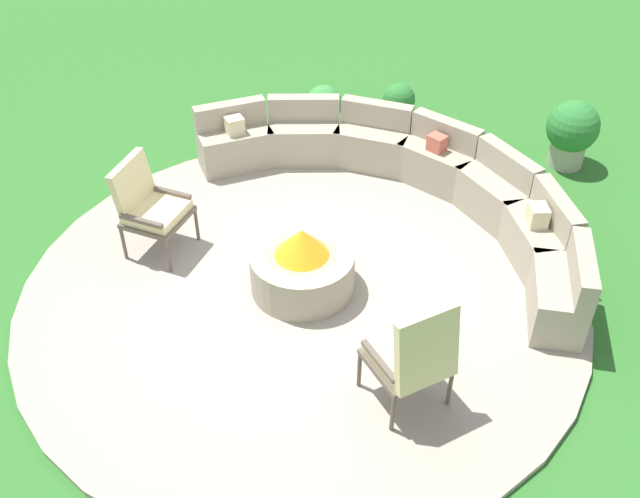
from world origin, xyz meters
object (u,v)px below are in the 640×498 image
(fire_pit, at_px, (302,266))
(curved_stone_bench, at_px, (411,181))
(lounge_chair_front_right, at_px, (414,355))
(lounge_chair_front_left, at_px, (149,204))
(potted_plant_2, at_px, (399,104))
(potted_plant_1, at_px, (572,131))
(potted_plant_3, at_px, (324,108))

(fire_pit, xyz_separation_m, curved_stone_bench, (-0.56, 1.74, 0.04))
(fire_pit, xyz_separation_m, lounge_chair_front_right, (1.66, 0.00, 0.29))
(lounge_chair_front_left, relative_size, lounge_chair_front_right, 0.94)
(lounge_chair_front_left, distance_m, lounge_chair_front_right, 3.16)
(fire_pit, bearing_deg, potted_plant_2, 127.24)
(lounge_chair_front_left, relative_size, potted_plant_2, 1.62)
(fire_pit, height_order, potted_plant_1, potted_plant_1)
(fire_pit, relative_size, potted_plant_1, 1.20)
(lounge_chair_front_right, xyz_separation_m, potted_plant_2, (-3.74, 2.73, -0.27))
(potted_plant_3, bearing_deg, curved_stone_bench, -3.50)
(lounge_chair_front_right, distance_m, potted_plant_2, 4.63)
(lounge_chair_front_left, bearing_deg, potted_plant_2, 155.98)
(potted_plant_1, bearing_deg, potted_plant_2, -146.74)
(lounge_chair_front_left, xyz_separation_m, potted_plant_3, (-1.16, 2.81, -0.25))
(fire_pit, relative_size, curved_stone_bench, 0.21)
(fire_pit, bearing_deg, lounge_chair_front_left, -144.80)
(lounge_chair_front_right, bearing_deg, fire_pit, 94.44)
(fire_pit, height_order, potted_plant_3, fire_pit)
(fire_pit, xyz_separation_m, lounge_chair_front_left, (-1.35, -0.96, 0.27))
(curved_stone_bench, distance_m, lounge_chair_front_left, 2.82)
(potted_plant_3, bearing_deg, potted_plant_1, 42.35)
(potted_plant_1, bearing_deg, lounge_chair_front_right, -63.83)
(lounge_chair_front_left, distance_m, potted_plant_2, 3.76)
(lounge_chair_front_left, relative_size, potted_plant_1, 1.22)
(fire_pit, distance_m, curved_stone_bench, 1.83)
(potted_plant_2, bearing_deg, curved_stone_bench, -33.13)
(fire_pit, bearing_deg, lounge_chair_front_right, 0.04)
(curved_stone_bench, relative_size, lounge_chair_front_left, 4.59)
(curved_stone_bench, xyz_separation_m, lounge_chair_front_left, (-0.80, -2.69, 0.23))
(fire_pit, relative_size, lounge_chair_front_right, 0.92)
(potted_plant_1, height_order, potted_plant_3, potted_plant_1)
(fire_pit, xyz_separation_m, potted_plant_2, (-2.07, 2.73, 0.02))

